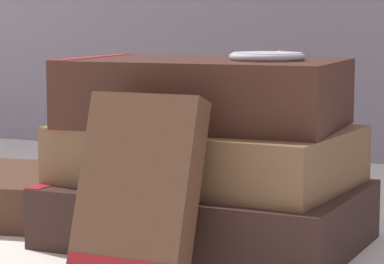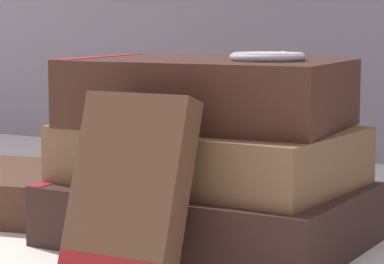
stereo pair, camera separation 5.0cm
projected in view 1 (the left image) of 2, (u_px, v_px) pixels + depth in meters
ground_plane at (108, 248)px, 0.69m from camera, size 3.00×3.00×0.00m
book_flat_bottom at (201, 213)px, 0.71m from camera, size 0.23×0.16×0.05m
book_flat_middle at (200, 154)px, 0.71m from camera, size 0.23×0.16×0.04m
book_flat_top at (199, 93)px, 0.71m from camera, size 0.22×0.14×0.05m
book_leaning_front at (138, 193)px, 0.61m from camera, size 0.08×0.06×0.12m
pocket_watch at (267, 56)px, 0.69m from camera, size 0.06×0.06×0.01m
reading_glasses at (210, 194)px, 0.89m from camera, size 0.11×0.05×0.00m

